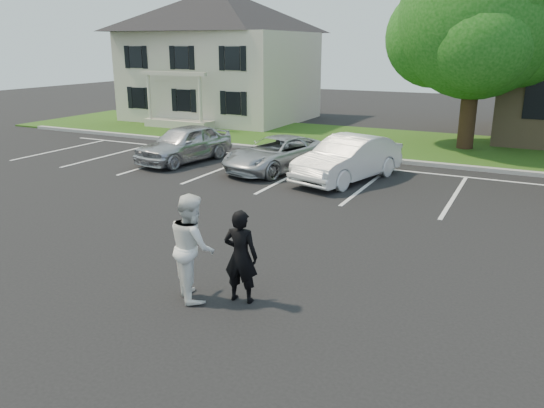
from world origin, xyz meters
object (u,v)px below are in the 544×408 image
at_px(man_white_shirt, 192,247).
at_px(car_white_sedan, 348,159).
at_px(car_silver_minivan, 277,154).
at_px(house, 221,56).
at_px(man_black_suit, 241,256).
at_px(car_silver_west, 185,143).
at_px(tree, 480,23).

xyz_separation_m(man_white_shirt, car_white_sedan, (-0.32, 9.66, -0.23)).
relative_size(car_silver_minivan, car_white_sedan, 0.98).
bearing_deg(car_white_sedan, house, 152.60).
xyz_separation_m(man_black_suit, car_white_sedan, (-1.19, 9.42, -0.11)).
height_order(car_silver_minivan, car_white_sedan, car_white_sedan).
distance_m(man_black_suit, car_silver_west, 12.35).
bearing_deg(car_silver_minivan, man_white_shirt, -55.91).
bearing_deg(car_silver_minivan, house, 146.17).
height_order(tree, man_black_suit, tree).
distance_m(house, man_black_suit, 25.05).
height_order(house, car_white_sedan, house).
relative_size(tree, car_silver_minivan, 1.96).
bearing_deg(house, man_black_suit, -57.47).
bearing_deg(car_silver_west, man_black_suit, -40.78).
height_order(man_black_suit, man_white_shirt, man_white_shirt).
bearing_deg(tree, car_silver_minivan, -127.58).
distance_m(house, car_silver_west, 13.11).
relative_size(tree, man_white_shirt, 4.48).
distance_m(man_black_suit, car_silver_minivan, 10.49).
xyz_separation_m(tree, man_white_shirt, (-2.61, -17.41, -4.37)).
bearing_deg(car_silver_minivan, man_black_suit, -50.99).
xyz_separation_m(tree, car_white_sedan, (-2.94, -7.75, -4.60)).
bearing_deg(car_silver_west, house, 124.11).
relative_size(house, man_white_shirt, 5.24).
distance_m(tree, car_silver_minivan, 10.56).
relative_size(man_white_shirt, car_white_sedan, 0.43).
height_order(man_black_suit, car_white_sedan, man_black_suit).
distance_m(tree, car_white_sedan, 9.48).
distance_m(tree, man_black_suit, 17.83).
bearing_deg(man_white_shirt, man_black_suit, -121.83).
bearing_deg(tree, car_white_sedan, -110.75).
bearing_deg(man_black_suit, car_silver_west, -57.28).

